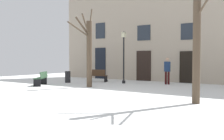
{
  "coord_description": "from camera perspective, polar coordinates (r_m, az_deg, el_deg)",
  "views": [
    {
      "loc": [
        7.3,
        -9.04,
        1.63
      ],
      "look_at": [
        0.0,
        1.72,
        1.1
      ],
      "focal_mm": 40.7,
      "sensor_mm": 36.0,
      "label": 1
    }
  ],
  "objects": [
    {
      "name": "bench_back_to_back_left",
      "position": [
        18.81,
        -3.45,
        -1.23
      ],
      "size": [
        1.62,
        0.71,
        0.92
      ],
      "rotation": [
        0.0,
        0.0,
        3.3
      ],
      "color": "#3D2819",
      "rests_on": "ground"
    },
    {
      "name": "tree_center",
      "position": [
        15.19,
        -5.27,
        4.29
      ],
      "size": [
        1.05,
        2.45,
        4.83
      ],
      "color": "#4C3D2D",
      "rests_on": "ground"
    },
    {
      "name": "tree_left_of_center",
      "position": [
        9.94,
        18.53,
        9.24
      ],
      "size": [
        2.08,
        0.9,
        5.45
      ],
      "color": "#4C3D2D",
      "rests_on": "ground"
    },
    {
      "name": "bench_near_lamp",
      "position": [
        16.66,
        -15.61,
        -1.8
      ],
      "size": [
        1.27,
        1.56,
        0.88
      ],
      "rotation": [
        0.0,
        0.0,
        5.3
      ],
      "color": "#2D4C33",
      "rests_on": "ground"
    },
    {
      "name": "person_by_shop_door",
      "position": [
        17.11,
        12.31,
        0.13
      ],
      "size": [
        0.41,
        0.28,
        1.77
      ],
      "rotation": [
        0.0,
        0.0,
        3.3
      ],
      "color": "#350F0F",
      "rests_on": "ground"
    },
    {
      "name": "ground_plane",
      "position": [
        11.73,
        -4.73,
        -5.66
      ],
      "size": [
        30.6,
        30.6,
        0.0
      ],
      "primitive_type": "plane",
      "color": "white"
    },
    {
      "name": "litter_bin",
      "position": [
        18.34,
        -9.92,
        -1.53
      ],
      "size": [
        0.42,
        0.42,
        0.8
      ],
      "color": "black",
      "rests_on": "ground"
    },
    {
      "name": "building_facade",
      "position": [
        19.4,
        11.94,
        9.43
      ],
      "size": [
        19.13,
        0.6,
        8.0
      ],
      "color": "tan",
      "rests_on": "ground"
    },
    {
      "name": "streetlamp",
      "position": [
        17.47,
        2.65,
        4.21
      ],
      "size": [
        0.3,
        0.3,
        3.59
      ],
      "color": "black",
      "rests_on": "ground"
    }
  ]
}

